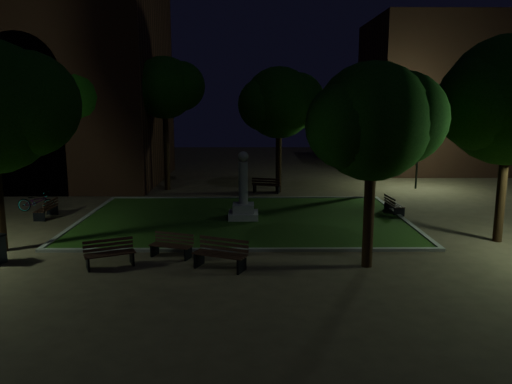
% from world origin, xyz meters
% --- Properties ---
extents(ground, '(80.00, 80.00, 0.00)m').
position_xyz_m(ground, '(0.00, 0.00, 0.00)').
color(ground, brown).
extents(lawn, '(15.00, 10.00, 0.08)m').
position_xyz_m(lawn, '(0.00, 2.00, 0.04)').
color(lawn, '#234612').
rests_on(lawn, ground).
extents(lawn_kerb, '(15.40, 10.40, 0.12)m').
position_xyz_m(lawn_kerb, '(0.00, 2.00, 0.06)').
color(lawn_kerb, slate).
rests_on(lawn_kerb, ground).
extents(monument, '(1.40, 1.40, 3.20)m').
position_xyz_m(monument, '(0.00, 2.00, 0.96)').
color(monument, '#A39D93').
rests_on(monument, lawn).
extents(building_main, '(20.00, 12.00, 15.00)m').
position_xyz_m(building_main, '(-15.86, 13.79, 7.38)').
color(building_main, '#48281A').
rests_on(building_main, ground).
extents(building_far, '(16.00, 10.00, 12.00)m').
position_xyz_m(building_far, '(18.00, 20.00, 6.00)').
color(building_far, '#48281A').
rests_on(building_far, ground).
extents(tree_north_wl, '(4.70, 3.84, 8.32)m').
position_xyz_m(tree_north_wl, '(-4.91, 10.29, 6.38)').
color(tree_north_wl, black).
rests_on(tree_north_wl, ground).
extents(tree_north_er, '(5.29, 4.32, 7.65)m').
position_xyz_m(tree_north_er, '(2.15, 9.41, 5.48)').
color(tree_north_er, black).
rests_on(tree_north_er, ground).
extents(tree_ne, '(5.18, 4.23, 7.55)m').
position_xyz_m(tree_ne, '(7.54, 7.82, 5.42)').
color(tree_ne, black).
rests_on(tree_ne, ground).
extents(tree_se, '(4.78, 3.90, 6.88)m').
position_xyz_m(tree_se, '(4.44, -4.85, 4.92)').
color(tree_se, black).
rests_on(tree_se, ground).
extents(tree_nw, '(6.44, 5.26, 8.45)m').
position_xyz_m(tree_nw, '(-9.59, 10.27, 5.81)').
color(tree_nw, black).
rests_on(tree_nw, ground).
extents(lamppost_nw, '(1.18, 0.28, 4.39)m').
position_xyz_m(lamppost_nw, '(-12.82, 10.14, 3.08)').
color(lamppost_nw, black).
rests_on(lamppost_nw, ground).
extents(lamppost_ne, '(1.18, 0.28, 4.33)m').
position_xyz_m(lamppost_ne, '(11.02, 10.53, 3.04)').
color(lamppost_ne, black).
rests_on(lamppost_ne, ground).
extents(bench_near_left, '(1.65, 1.04, 0.86)m').
position_xyz_m(bench_near_left, '(-2.50, -3.72, 0.40)').
color(bench_near_left, black).
rests_on(bench_near_left, ground).
extents(bench_near_right, '(1.94, 1.32, 1.01)m').
position_xyz_m(bench_near_right, '(-0.64, -5.02, 0.48)').
color(bench_near_right, black).
rests_on(bench_near_right, ground).
extents(bench_west_near, '(1.77, 1.23, 0.92)m').
position_xyz_m(bench_west_near, '(-4.46, -4.79, 0.43)').
color(bench_west_near, black).
rests_on(bench_west_near, ground).
extents(bench_left_side, '(0.64, 1.65, 0.89)m').
position_xyz_m(bench_left_side, '(-9.52, 2.44, 0.42)').
color(bench_left_side, black).
rests_on(bench_left_side, ground).
extents(bench_right_side, '(0.66, 1.62, 0.87)m').
position_xyz_m(bench_right_side, '(7.53, 3.33, 0.41)').
color(bench_right_side, black).
rests_on(bench_right_side, ground).
extents(bench_far_side, '(1.84, 1.03, 0.96)m').
position_xyz_m(bench_far_side, '(1.30, 9.06, 0.45)').
color(bench_far_side, black).
rests_on(bench_far_side, ground).
extents(bicycle, '(1.99, 0.74, 1.03)m').
position_xyz_m(bicycle, '(-10.61, 3.87, 0.52)').
color(bicycle, black).
rests_on(bicycle, ground).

